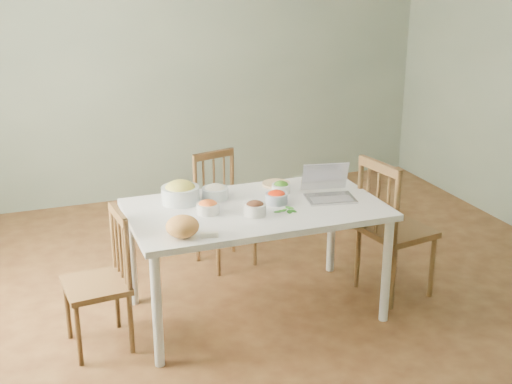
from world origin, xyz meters
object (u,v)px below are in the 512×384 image
object	(u,v)px
dining_table	(256,260)
bowl_squash	(180,192)
chair_far	(226,211)
chair_left	(96,282)
bread_boule	(182,226)
laptop	(331,184)
chair_right	(397,227)

from	to	relation	value
dining_table	bowl_squash	xyz separation A→B (m)	(-0.44, 0.25, 0.46)
chair_far	chair_left	size ratio (longest dim) A/B	1.00
chair_far	bread_boule	bearing A→B (deg)	-132.56
dining_table	laptop	xyz separation A→B (m)	(0.51, -0.05, 0.49)
bowl_squash	chair_right	bearing A→B (deg)	-12.06
dining_table	bread_boule	size ratio (longest dim) A/B	8.43
chair_far	bread_boule	distance (m)	1.34
chair_right	bowl_squash	bearing A→B (deg)	68.23
chair_left	dining_table	bearing A→B (deg)	87.94
bowl_squash	bread_boule	bearing A→B (deg)	-103.14
chair_right	bowl_squash	world-z (taller)	chair_right
chair_left	chair_right	distance (m)	2.10
bread_boule	dining_table	bearing A→B (deg)	28.76
dining_table	bowl_squash	bearing A→B (deg)	150.85
bowl_squash	dining_table	bearing A→B (deg)	-29.15
chair_left	bowl_squash	distance (m)	0.80
bread_boule	laptop	xyz separation A→B (m)	(1.08, 0.26, 0.04)
bread_boule	bowl_squash	distance (m)	0.57
laptop	chair_right	bearing A→B (deg)	7.80
laptop	bowl_squash	bearing A→B (deg)	172.98
chair_right	bread_boule	world-z (taller)	chair_right
chair_right	laptop	xyz separation A→B (m)	(-0.52, 0.02, 0.37)
chair_left	bread_boule	bearing A→B (deg)	57.39
chair_right	bowl_squash	xyz separation A→B (m)	(-1.47, 0.31, 0.34)
chair_left	bread_boule	distance (m)	0.68
chair_left	chair_right	size ratio (longest dim) A/B	0.87
bread_boule	laptop	size ratio (longest dim) A/B	0.61
dining_table	bowl_squash	size ratio (longest dim) A/B	6.55
chair_left	bowl_squash	xyz separation A→B (m)	(0.62, 0.30, 0.40)
bread_boule	bowl_squash	size ratio (longest dim) A/B	0.78
chair_far	chair_left	xyz separation A→B (m)	(-1.11, -0.86, -0.00)
chair_far	chair_right	size ratio (longest dim) A/B	0.87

